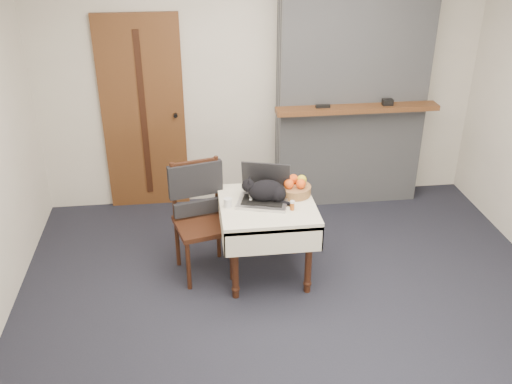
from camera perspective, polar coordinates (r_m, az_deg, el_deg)
ground at (r=4.67m, az=3.81°, el=-11.60°), size 4.50×4.50×0.00m
room_shell at (r=4.26m, az=3.38°, el=11.34°), size 4.52×4.01×2.61m
door at (r=5.89m, az=-11.18°, el=7.57°), size 0.82×0.10×2.00m
chimney at (r=5.89m, az=9.62°, el=10.77°), size 1.62×0.48×2.60m
side_table at (r=4.75m, az=1.12°, el=-2.31°), size 0.78×0.78×0.70m
laptop at (r=4.71m, az=0.81°, el=0.04°), size 0.49×0.45×0.30m
cat at (r=4.68m, az=1.10°, el=0.09°), size 0.42×0.26×0.22m
cream_jar at (r=4.62m, az=-2.84°, el=-1.08°), size 0.07×0.07×0.08m
pill_bottle at (r=4.58m, az=3.65°, el=-1.34°), size 0.04×0.04×0.08m
fruit_basket at (r=4.82m, az=3.87°, el=0.47°), size 0.28×0.28×0.16m
desk_clutter at (r=4.79m, az=3.20°, el=-0.45°), size 0.12×0.11×0.01m
chair at (r=4.85m, az=-5.74°, el=-1.07°), size 0.54×0.53×1.00m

